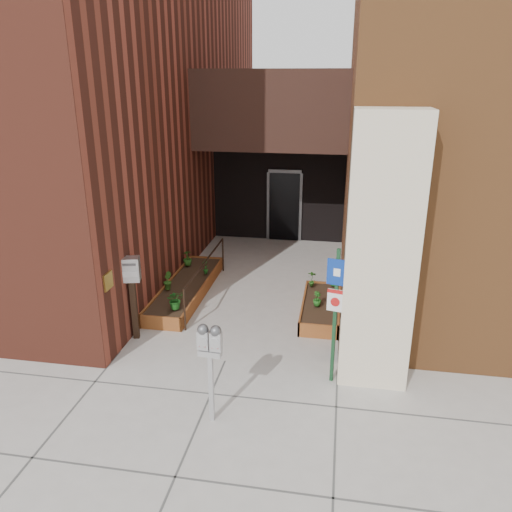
% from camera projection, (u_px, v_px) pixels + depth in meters
% --- Properties ---
extents(ground, '(80.00, 80.00, 0.00)m').
position_uv_depth(ground, '(225.00, 361.00, 8.96)').
color(ground, '#9E9991').
rests_on(ground, ground).
extents(architecture, '(20.00, 14.60, 10.00)m').
position_uv_depth(architecture, '(272.00, 70.00, 13.69)').
color(architecture, maroon).
rests_on(architecture, ground).
extents(planter_left, '(0.90, 3.60, 0.30)m').
position_uv_depth(planter_left, '(187.00, 289.00, 11.66)').
color(planter_left, brown).
rests_on(planter_left, ground).
extents(planter_right, '(0.80, 2.20, 0.30)m').
position_uv_depth(planter_right, '(321.00, 308.00, 10.70)').
color(planter_right, brown).
rests_on(planter_right, ground).
extents(handrail, '(0.04, 3.34, 0.90)m').
position_uv_depth(handrail, '(206.00, 267.00, 11.33)').
color(handrail, black).
rests_on(handrail, ground).
extents(parking_meter, '(0.36, 0.17, 1.58)m').
position_uv_depth(parking_meter, '(210.00, 348.00, 7.02)').
color(parking_meter, '#B6B6B9').
rests_on(parking_meter, ground).
extents(sign_post, '(0.32, 0.11, 2.34)m').
position_uv_depth(sign_post, '(335.00, 303.00, 7.89)').
color(sign_post, '#163E21').
rests_on(sign_post, ground).
extents(payment_dropbox, '(0.38, 0.32, 1.67)m').
position_uv_depth(payment_dropbox, '(132.00, 281.00, 9.36)').
color(payment_dropbox, black).
rests_on(payment_dropbox, ground).
extents(shrub_left_a, '(0.49, 0.49, 0.40)m').
position_uv_depth(shrub_left_a, '(175.00, 300.00, 10.24)').
color(shrub_left_a, '#1A5919').
rests_on(shrub_left_a, planter_left).
extents(shrub_left_b, '(0.29, 0.29, 0.40)m').
position_uv_depth(shrub_left_b, '(167.00, 281.00, 11.19)').
color(shrub_left_b, '#2D611B').
rests_on(shrub_left_b, planter_left).
extents(shrub_left_c, '(0.31, 0.31, 0.39)m').
position_uv_depth(shrub_left_c, '(187.00, 258.00, 12.61)').
color(shrub_left_c, '#265919').
rests_on(shrub_left_c, planter_left).
extents(shrub_left_d, '(0.27, 0.27, 0.38)m').
position_uv_depth(shrub_left_d, '(205.00, 266.00, 12.06)').
color(shrub_left_d, '#1C611B').
rests_on(shrub_left_d, planter_left).
extents(shrub_right_a, '(0.25, 0.25, 0.31)m').
position_uv_depth(shrub_right_a, '(317.00, 299.00, 10.38)').
color(shrub_right_a, '#21621C').
rests_on(shrub_right_a, planter_right).
extents(shrub_right_b, '(0.23, 0.23, 0.38)m').
position_uv_depth(shrub_right_b, '(312.00, 279.00, 11.33)').
color(shrub_right_b, '#265E1B').
rests_on(shrub_right_b, planter_right).
extents(shrub_right_c, '(0.31, 0.31, 0.34)m').
position_uv_depth(shrub_right_c, '(334.00, 279.00, 11.37)').
color(shrub_right_c, '#1B5E20').
rests_on(shrub_right_c, planter_right).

